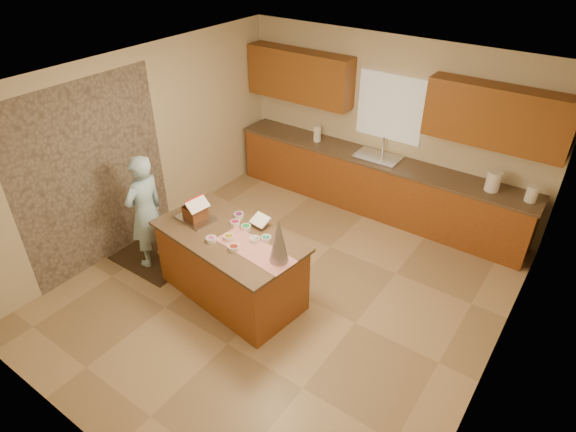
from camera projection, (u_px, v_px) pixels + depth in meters
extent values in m
plane|color=tan|center=(285.00, 290.00, 6.27)|extent=(5.50, 5.50, 0.00)
plane|color=silver|center=(285.00, 85.00, 4.81)|extent=(5.50, 5.50, 0.00)
plane|color=beige|center=(389.00, 126.00, 7.42)|extent=(5.50, 5.50, 0.00)
plane|color=beige|center=(74.00, 354.00, 3.66)|extent=(5.50, 5.50, 0.00)
plane|color=beige|center=(140.00, 148.00, 6.75)|extent=(5.50, 5.50, 0.00)
plane|color=beige|center=(511.00, 284.00, 4.33)|extent=(5.50, 5.50, 0.00)
plane|color=gray|center=(94.00, 176.00, 6.25)|extent=(0.00, 2.50, 2.50)
cube|color=white|center=(390.00, 108.00, 7.24)|extent=(1.05, 0.03, 1.00)
cube|color=brown|center=(374.00, 185.00, 7.71)|extent=(4.80, 0.60, 0.88)
cube|color=brown|center=(377.00, 159.00, 7.46)|extent=(4.85, 0.63, 0.04)
cube|color=brown|center=(300.00, 76.00, 7.75)|extent=(1.85, 0.35, 0.80)
cube|color=brown|center=(497.00, 117.00, 6.25)|extent=(1.85, 0.35, 0.80)
cube|color=silver|center=(377.00, 160.00, 7.47)|extent=(0.70, 0.45, 0.12)
cylinder|color=silver|center=(383.00, 146.00, 7.50)|extent=(0.03, 0.03, 0.28)
cube|color=brown|center=(231.00, 266.00, 5.98)|extent=(1.90, 1.13, 0.88)
cube|color=brown|center=(229.00, 236.00, 5.73)|extent=(1.99, 1.22, 0.04)
cube|color=#A80E0C|center=(255.00, 250.00, 5.46)|extent=(1.04, 0.49, 0.01)
cube|color=silver|center=(196.00, 218.00, 5.99)|extent=(0.50, 0.40, 0.03)
cube|color=white|center=(260.00, 220.00, 5.82)|extent=(0.24, 0.20, 0.09)
cone|color=silver|center=(279.00, 240.00, 5.15)|extent=(0.25, 0.25, 0.55)
cube|color=black|center=(153.00, 259.00, 6.80)|extent=(1.09, 0.71, 0.01)
imported|color=#A4D0E9|center=(146.00, 212.00, 6.34)|extent=(0.41, 0.60, 1.61)
cylinder|color=white|center=(493.00, 182.00, 6.55)|extent=(0.17, 0.17, 0.24)
cylinder|color=white|center=(493.00, 181.00, 6.54)|extent=(0.20, 0.20, 0.28)
cylinder|color=white|center=(532.00, 194.00, 6.31)|extent=(0.15, 0.15, 0.22)
cylinder|color=white|center=(317.00, 134.00, 7.92)|extent=(0.12, 0.12, 0.26)
cube|color=brown|center=(195.00, 212.00, 5.94)|extent=(0.25, 0.27, 0.16)
cube|color=white|center=(191.00, 201.00, 5.91)|extent=(0.18, 0.30, 0.13)
cube|color=white|center=(197.00, 205.00, 5.83)|extent=(0.18, 0.30, 0.13)
cylinder|color=red|center=(194.00, 199.00, 5.84)|extent=(0.06, 0.28, 0.02)
cylinder|color=pink|center=(211.00, 239.00, 5.59)|extent=(0.12, 0.12, 0.06)
cylinder|color=#C43C22|center=(234.00, 248.00, 5.45)|extent=(0.12, 0.12, 0.06)
cylinder|color=#34C4B4|center=(266.00, 239.00, 5.60)|extent=(0.12, 0.12, 0.06)
cylinder|color=green|center=(246.00, 228.00, 5.80)|extent=(0.12, 0.12, 0.06)
cylinder|color=silver|center=(255.00, 240.00, 5.59)|extent=(0.12, 0.12, 0.06)
cylinder|color=yellow|center=(229.00, 238.00, 5.62)|extent=(0.12, 0.12, 0.06)
cylinder|color=#CB2365|center=(235.00, 223.00, 5.88)|extent=(0.12, 0.12, 0.06)
cylinder|color=#8A2E7E|center=(239.00, 216.00, 6.02)|extent=(0.12, 0.12, 0.06)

